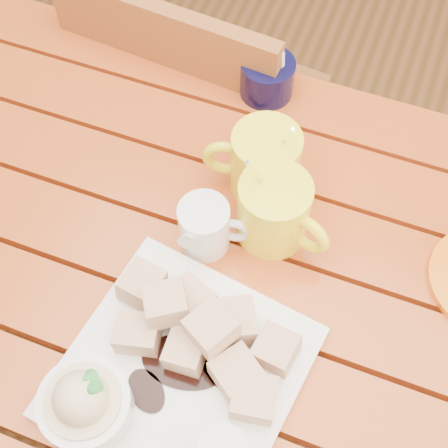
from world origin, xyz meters
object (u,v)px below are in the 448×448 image
at_px(coffee_mug_left, 263,162).
at_px(chair_far, 200,118).
at_px(coffee_mug_right, 275,211).
at_px(table, 199,299).
at_px(dessert_plate, 163,375).

distance_m(coffee_mug_left, chair_far, 0.49).
relative_size(coffee_mug_right, chair_far, 0.19).
height_order(table, dessert_plate, dessert_plate).
height_order(table, coffee_mug_right, coffee_mug_right).
height_order(dessert_plate, coffee_mug_right, coffee_mug_right).
bearing_deg(table, coffee_mug_left, 77.05).
bearing_deg(chair_far, dessert_plate, 113.79).
xyz_separation_m(table, coffee_mug_right, (0.08, 0.09, 0.16)).
xyz_separation_m(table, coffee_mug_left, (0.04, 0.16, 0.16)).
bearing_deg(table, dessert_plate, -81.84).
bearing_deg(coffee_mug_left, dessert_plate, -105.45).
distance_m(coffee_mug_right, chair_far, 0.55).
distance_m(dessert_plate, coffee_mug_right, 0.26).
height_order(coffee_mug_right, chair_far, coffee_mug_right).
relative_size(dessert_plate, coffee_mug_right, 1.91).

